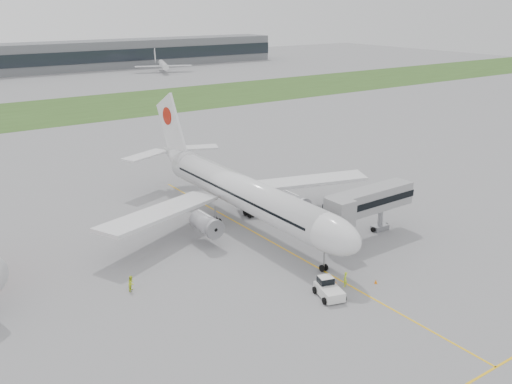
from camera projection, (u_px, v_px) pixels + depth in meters
ground at (258, 234)px, 85.78m from camera, size 600.00×600.00×0.00m
apron_markings at (278, 245)px, 81.88m from camera, size 70.00×70.00×0.04m
grass_strip at (40, 113)px, 179.32m from camera, size 600.00×50.00×0.02m
airliner at (240, 190)px, 87.78m from camera, size 48.13×53.95×17.88m
pushback_tug at (328, 288)px, 67.55m from camera, size 3.70×4.62×2.12m
jet_bridge at (366, 202)px, 82.69m from camera, size 16.42×5.14×7.60m
safety_cone_left at (336, 283)px, 70.22m from camera, size 0.42×0.42×0.58m
safety_cone_right at (376, 281)px, 70.72m from camera, size 0.40×0.40×0.55m
ground_crew_near at (345, 279)px, 69.78m from camera, size 0.84×0.79×1.93m
ground_crew_far at (131, 283)px, 68.81m from camera, size 1.19×1.19×1.95m
distant_aircraft_right at (164, 72)px, 281.11m from camera, size 34.41×32.49×10.57m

